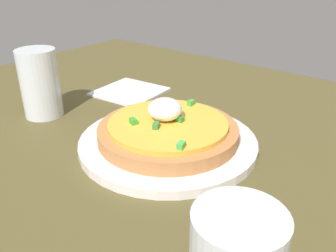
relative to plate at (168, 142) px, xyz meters
The scene contains 5 objects.
dining_table 5.61cm from the plate, 56.84° to the left, with size 124.73×83.72×3.17cm, color brown.
plate is the anchor object (origin of this frame).
pizza 2.13cm from the plate, 153.93° to the left, with size 20.33×20.33×5.83cm.
cup_near 24.99cm from the plate, 168.47° to the right, with size 6.54×6.54×11.60cm.
napkin 23.86cm from the plate, 148.51° to the left, with size 12.25×12.25×0.40cm, color silver.
Camera 1 is at (26.34, -39.94, 28.84)cm, focal length 38.10 mm.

